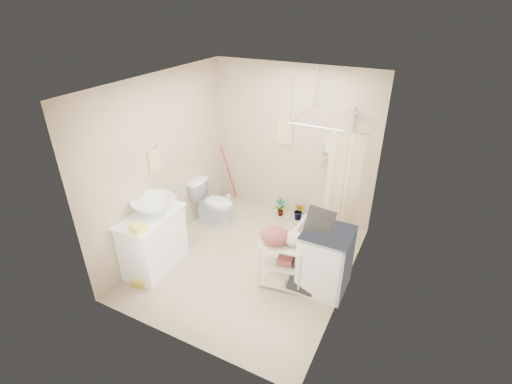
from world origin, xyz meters
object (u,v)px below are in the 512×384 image
Objects in this scene: vanity at (154,241)px; laundry_rack at (282,260)px; toilet at (213,203)px; washing_machine at (325,260)px.

vanity reaches higher than laundry_rack.
vanity is 1.83m from laundry_rack.
toilet is at bearing 81.65° from vanity.
washing_machine is at bearing 12.97° from vanity.
vanity is 2.40m from washing_machine.
laundry_rack is at bearing -120.17° from toilet.
toilet is (0.12, 1.37, -0.05)m from vanity.
laundry_rack is (1.77, 0.46, -0.03)m from vanity.
vanity is 1.21× the size of laundry_rack.
washing_machine is at bearing -109.09° from toilet.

